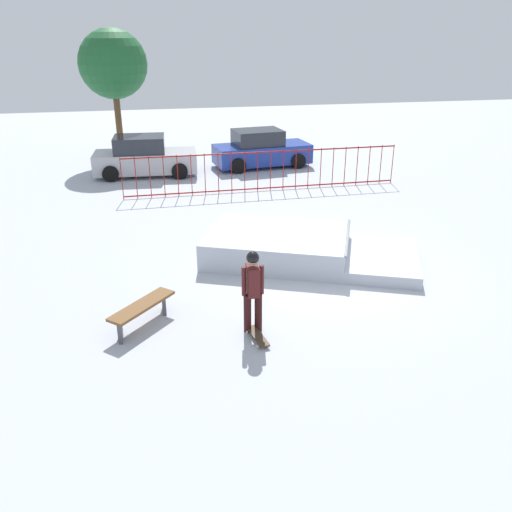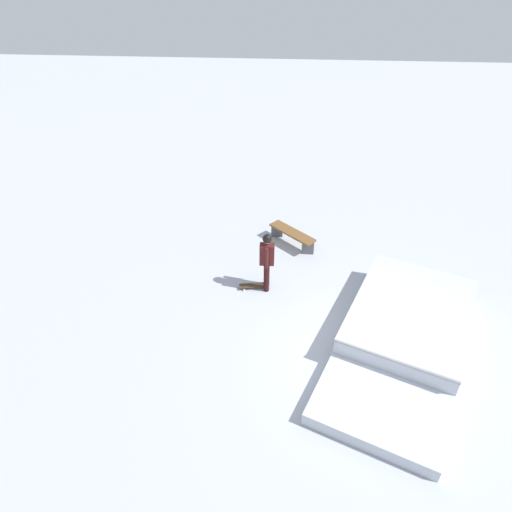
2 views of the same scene
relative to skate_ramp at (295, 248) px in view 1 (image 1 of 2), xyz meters
The scene contains 9 objects.
ground_plane 1.16m from the skate_ramp, 59.32° to the right, with size 60.00×60.00×0.00m, color #B2B7C1.
skate_ramp is the anchor object (origin of this frame).
skater 3.83m from the skate_ramp, 118.40° to the right, with size 0.44×0.38×1.73m.
skateboard 4.07m from the skate_ramp, 115.81° to the right, with size 0.36×0.82×0.09m.
perimeter_fence 6.41m from the skate_ramp, 84.90° to the left, with size 10.25×0.20×1.50m.
park_bench 4.75m from the skate_ramp, 146.08° to the right, with size 1.38×1.45×0.48m.
parked_car_silver 10.32m from the skate_ramp, 111.21° to the left, with size 4.19×2.10×1.60m.
parked_car_blue 10.17m from the skate_ramp, 82.93° to the left, with size 4.28×2.33×1.60m.
distant_tree 14.14m from the skate_ramp, 110.41° to the left, with size 2.95×2.95×5.64m.
Camera 1 is at (-4.16, -11.37, 5.59)m, focal length 37.21 mm.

